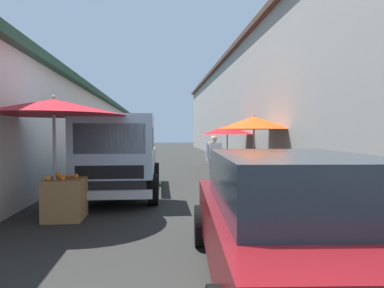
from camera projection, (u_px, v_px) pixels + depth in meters
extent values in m
plane|color=#282826|center=(175.00, 172.00, 14.66)|extent=(90.00, 90.00, 0.00)
cube|color=silver|center=(22.00, 132.00, 16.12)|extent=(49.50, 7.00, 3.43)
cube|color=#284C38|center=(22.00, 94.00, 16.06)|extent=(49.80, 7.50, 0.24)
cube|color=gray|center=(311.00, 103.00, 17.51)|extent=(49.50, 7.00, 6.41)
cube|color=#4C3328|center=(311.00, 39.00, 17.41)|extent=(49.80, 7.50, 0.24)
cylinder|color=#9E9EA3|center=(227.00, 146.00, 16.10)|extent=(0.06, 0.06, 2.06)
cone|color=red|center=(227.00, 130.00, 16.08)|extent=(2.47, 2.47, 0.45)
sphere|color=#9E9EA3|center=(227.00, 124.00, 16.07)|extent=(0.07, 0.07, 0.07)
cube|color=#9E7547|center=(223.00, 160.00, 16.29)|extent=(0.80, 0.73, 0.75)
sphere|color=orange|center=(219.00, 152.00, 16.05)|extent=(0.09, 0.09, 0.09)
sphere|color=orange|center=(218.00, 151.00, 16.49)|extent=(0.09, 0.09, 0.09)
sphere|color=orange|center=(221.00, 152.00, 16.07)|extent=(0.09, 0.09, 0.09)
sphere|color=orange|center=(227.00, 151.00, 16.10)|extent=(0.09, 0.09, 0.09)
sphere|color=orange|center=(226.00, 150.00, 16.40)|extent=(0.09, 0.09, 0.09)
sphere|color=orange|center=(226.00, 151.00, 16.16)|extent=(0.09, 0.09, 0.09)
cylinder|color=#9E9EA3|center=(254.00, 147.00, 12.35)|extent=(0.06, 0.06, 2.28)
cone|color=#D84C14|center=(254.00, 123.00, 12.32)|extent=(2.68, 2.68, 0.47)
sphere|color=#9E9EA3|center=(254.00, 115.00, 12.31)|extent=(0.07, 0.07, 0.07)
cube|color=#9E7547|center=(257.00, 168.00, 12.45)|extent=(0.74, 0.74, 0.77)
sphere|color=orange|center=(265.00, 157.00, 12.26)|extent=(0.09, 0.09, 0.09)
sphere|color=orange|center=(259.00, 156.00, 12.46)|extent=(0.09, 0.09, 0.09)
sphere|color=orange|center=(258.00, 155.00, 12.23)|extent=(0.09, 0.09, 0.09)
sphere|color=orange|center=(256.00, 157.00, 12.17)|extent=(0.09, 0.09, 0.09)
sphere|color=orange|center=(254.00, 156.00, 12.35)|extent=(0.09, 0.09, 0.09)
sphere|color=orange|center=(260.00, 156.00, 12.57)|extent=(0.09, 0.09, 0.09)
cylinder|color=#9E9EA3|center=(55.00, 160.00, 6.41)|extent=(0.06, 0.06, 2.31)
cone|color=red|center=(54.00, 107.00, 6.37)|extent=(2.70, 2.70, 0.30)
sphere|color=#9E9EA3|center=(54.00, 97.00, 6.37)|extent=(0.07, 0.07, 0.07)
cube|color=#9E7547|center=(65.00, 199.00, 6.54)|extent=(0.76, 0.72, 0.79)
sphere|color=orange|center=(63.00, 178.00, 6.27)|extent=(0.09, 0.09, 0.09)
sphere|color=orange|center=(48.00, 178.00, 6.23)|extent=(0.09, 0.09, 0.09)
sphere|color=orange|center=(69.00, 176.00, 6.58)|extent=(0.09, 0.09, 0.09)
sphere|color=orange|center=(58.00, 174.00, 6.40)|extent=(0.09, 0.09, 0.09)
sphere|color=orange|center=(76.00, 176.00, 6.58)|extent=(0.09, 0.09, 0.09)
sphere|color=orange|center=(59.00, 176.00, 6.52)|extent=(0.09, 0.09, 0.09)
cube|color=#600F14|center=(287.00, 234.00, 3.68)|extent=(4.02, 2.01, 0.64)
cube|color=#19232D|center=(292.00, 181.00, 3.51)|extent=(2.45, 1.69, 0.56)
cube|color=black|center=(251.00, 213.00, 5.60)|extent=(0.22, 1.65, 0.20)
cube|color=silver|center=(216.00, 196.00, 5.59)|extent=(0.08, 0.24, 0.14)
cube|color=silver|center=(286.00, 195.00, 5.62)|extent=(0.08, 0.24, 0.14)
cylinder|color=black|center=(201.00, 226.00, 4.99)|extent=(0.61, 0.24, 0.60)
cylinder|color=black|center=(317.00, 225.00, 5.04)|extent=(0.61, 0.24, 0.60)
cube|color=black|center=(123.00, 175.00, 9.36)|extent=(4.81, 1.52, 0.36)
cube|color=#ADC6E0|center=(115.00, 146.00, 7.71)|extent=(1.55, 1.76, 1.40)
cube|color=#19232D|center=(110.00, 139.00, 6.97)|extent=(0.07, 1.47, 0.63)
cube|color=#19232D|center=(115.00, 138.00, 7.71)|extent=(1.06, 1.78, 0.45)
cube|color=black|center=(110.00, 172.00, 6.98)|extent=(0.07, 1.40, 0.28)
cube|color=silver|center=(109.00, 195.00, 6.92)|extent=(0.14, 1.75, 0.18)
cube|color=gray|center=(153.00, 157.00, 10.24)|extent=(3.16, 0.09, 0.50)
cube|color=gray|center=(98.00, 158.00, 10.09)|extent=(3.16, 0.09, 0.50)
cube|color=gray|center=(131.00, 154.00, 11.71)|extent=(0.08, 1.65, 0.50)
cylinder|color=black|center=(153.00, 190.00, 7.82)|extent=(0.72, 0.23, 0.72)
cylinder|color=black|center=(76.00, 191.00, 7.67)|extent=(0.72, 0.23, 0.72)
cylinder|color=black|center=(156.00, 174.00, 10.88)|extent=(0.72, 0.23, 0.72)
cylinder|color=black|center=(100.00, 174.00, 10.72)|extent=(0.72, 0.23, 0.72)
cylinder|color=#665B4C|center=(216.00, 172.00, 10.99)|extent=(0.14, 0.14, 0.78)
cylinder|color=#665B4C|center=(212.00, 173.00, 10.90)|extent=(0.14, 0.14, 0.78)
cube|color=white|center=(214.00, 151.00, 10.93)|extent=(0.39, 0.50, 0.59)
sphere|color=tan|center=(214.00, 139.00, 10.91)|extent=(0.22, 0.22, 0.22)
cylinder|color=white|center=(220.00, 150.00, 11.08)|extent=(0.08, 0.08, 0.53)
cylinder|color=white|center=(207.00, 151.00, 10.77)|extent=(0.08, 0.08, 0.53)
cylinder|color=black|center=(222.00, 175.00, 11.76)|extent=(0.45, 0.14, 0.44)
cylinder|color=black|center=(233.00, 180.00, 10.54)|extent=(0.45, 0.16, 0.44)
cube|color=red|center=(228.00, 176.00, 11.10)|extent=(0.93, 0.38, 0.08)
ellipsoid|color=black|center=(231.00, 165.00, 10.79)|extent=(0.59, 0.32, 0.20)
cube|color=red|center=(222.00, 162.00, 11.69)|extent=(0.17, 0.33, 0.56)
cylinder|color=silver|center=(223.00, 159.00, 11.62)|extent=(0.28, 0.09, 0.68)
cylinder|color=black|center=(223.00, 149.00, 11.53)|extent=(0.55, 0.10, 0.04)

